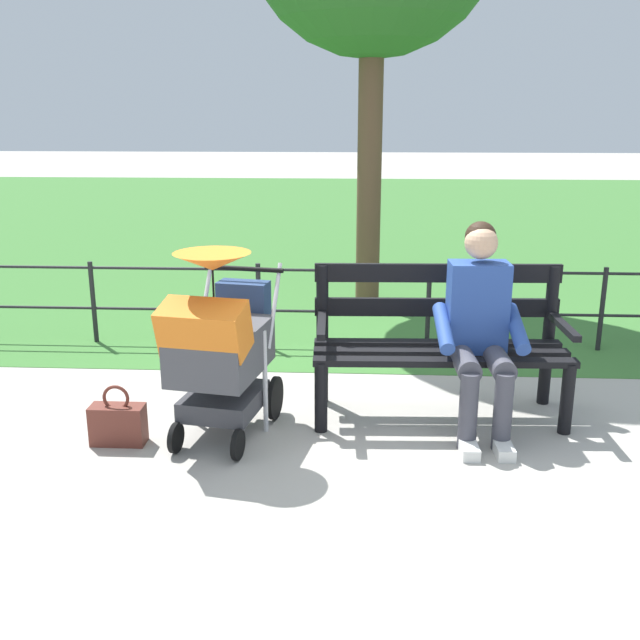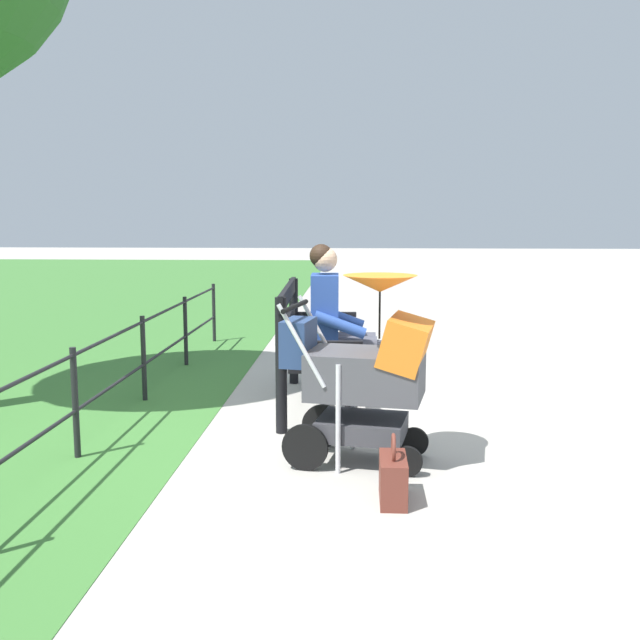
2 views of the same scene
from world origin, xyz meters
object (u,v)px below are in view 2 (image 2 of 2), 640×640
at_px(park_bench, 309,340).
at_px(stroller, 367,367).
at_px(person_on_bench, 338,317).
at_px(handbag, 393,478).

xyz_separation_m(park_bench, stroller, (1.33, 0.44, 0.07)).
bearing_deg(person_on_bench, handbag, 9.44).
bearing_deg(handbag, person_on_bench, -170.56).
bearing_deg(park_bench, stroller, 18.49).
relative_size(person_on_bench, handbag, 3.45).
bearing_deg(handbag, park_bench, -163.29).
bearing_deg(park_bench, person_on_bench, 134.26).
height_order(park_bench, stroller, stroller).
relative_size(person_on_bench, stroller, 1.11).
distance_m(park_bench, stroller, 1.40).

